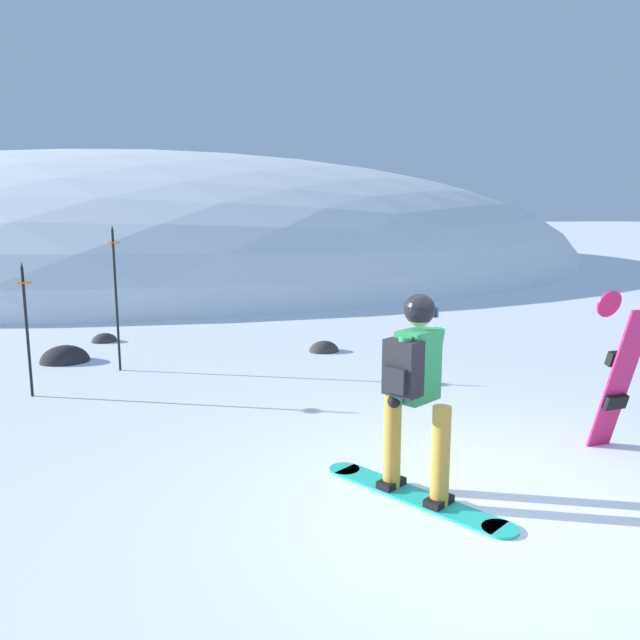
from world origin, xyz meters
TOP-DOWN VIEW (x-y plane):
  - ground_plane at (0.00, 0.00)m, footprint 300.00×300.00m
  - ridge_peak_main at (-0.32, 29.17)m, footprint 43.12×38.81m
  - snowboarder_main at (-0.38, 0.33)m, footprint 0.98×1.67m
  - spare_snowboard at (1.98, 0.60)m, footprint 0.28×0.48m
  - piste_marker_near at (-2.57, 5.57)m, footprint 0.20×0.20m
  - piste_marker_far at (-3.68, 4.55)m, footprint 0.20×0.20m
  - rock_dark at (0.78, 5.77)m, footprint 0.52×0.44m
  - rock_mid at (-2.79, 7.87)m, footprint 0.46×0.39m
  - rock_small at (-3.39, 6.43)m, footprint 0.76×0.64m

SIDE VIEW (x-z plane):
  - ground_plane at x=0.00m, z-range 0.00..0.00m
  - ridge_peak_main at x=-0.32m, z-range -5.24..5.24m
  - rock_dark at x=0.78m, z-range -0.18..0.18m
  - rock_mid at x=-2.79m, z-range -0.16..0.16m
  - rock_small at x=-3.39m, z-range -0.27..0.27m
  - spare_snowboard at x=1.98m, z-range 0.01..1.61m
  - snowboarder_main at x=-0.38m, z-range 0.06..1.78m
  - piste_marker_far at x=-3.68m, z-range 0.13..1.87m
  - piste_marker_near at x=-2.57m, z-range 0.15..2.33m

